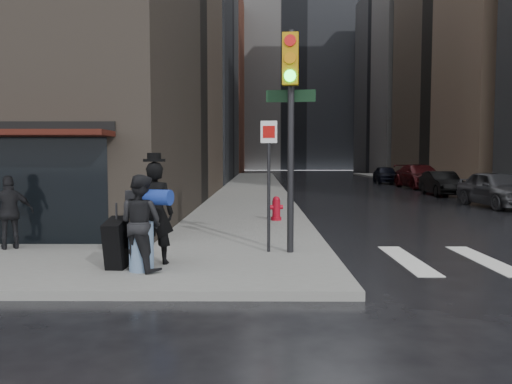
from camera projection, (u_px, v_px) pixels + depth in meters
ground at (236, 271)px, 9.37m from camera, size 140.00×140.00×0.00m
sidewalk_left at (253, 185)px, 36.30m from camera, size 4.00×50.00×0.15m
sidewalk_right at (439, 185)px, 36.21m from camera, size 3.00×50.00×0.15m
bldg_left_far at (164, 80)px, 70.39m from camera, size 22.00×20.00×26.00m
bldg_right_far at (452, 79)px, 66.18m from camera, size 22.00×20.00×25.00m
bldg_distant at (292, 77)px, 86.02m from camera, size 40.00×12.00×32.00m
man_overcoat at (147, 217)px, 9.15m from camera, size 1.14×1.03×2.10m
man_jeans at (141, 223)px, 8.66m from camera, size 1.13×1.05×1.68m
man_greycoat at (10, 212)px, 10.73m from camera, size 1.00×0.81×1.59m
traffic_light at (289, 110)px, 10.11m from camera, size 1.13×0.56×4.55m
fire_hydrant at (276, 210)px, 15.64m from camera, size 0.43×0.33×0.76m
parked_car_1 at (498, 189)px, 21.21m from camera, size 2.08×4.70×1.57m
parked_car_2 at (442, 183)px, 27.69m from camera, size 1.52×4.09×1.33m
parked_car_3 at (420, 176)px, 34.15m from camera, size 2.49×5.69×1.63m
parked_car_4 at (386, 175)px, 40.63m from camera, size 1.96×4.27×1.42m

